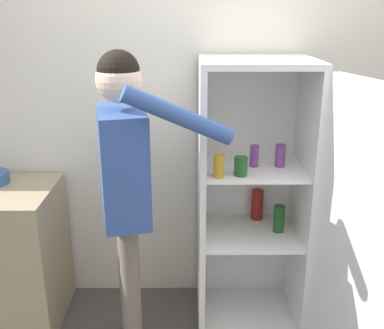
% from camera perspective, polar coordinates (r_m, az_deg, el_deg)
% --- Properties ---
extents(wall_back, '(7.00, 0.06, 2.55)m').
position_cam_1_polar(wall_back, '(2.89, 2.84, 6.33)').
color(wall_back, silver).
rests_on(wall_back, ground_plane).
extents(refrigerator, '(0.87, 1.17, 1.66)m').
position_cam_1_polar(refrigerator, '(2.68, 10.18, -5.09)').
color(refrigerator, white).
rests_on(refrigerator, ground_plane).
extents(person, '(0.73, 0.54, 1.73)m').
position_cam_1_polar(person, '(2.38, -8.46, -0.66)').
color(person, '#726656').
rests_on(person, ground_plane).
extents(counter, '(0.65, 0.58, 0.90)m').
position_cam_1_polar(counter, '(3.10, -22.52, -10.73)').
color(counter, tan).
rests_on(counter, ground_plane).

